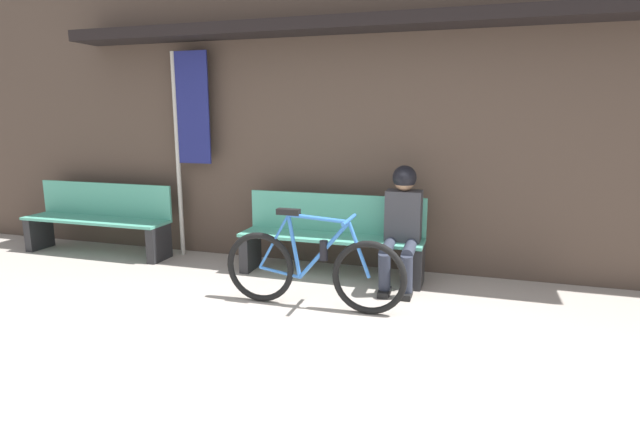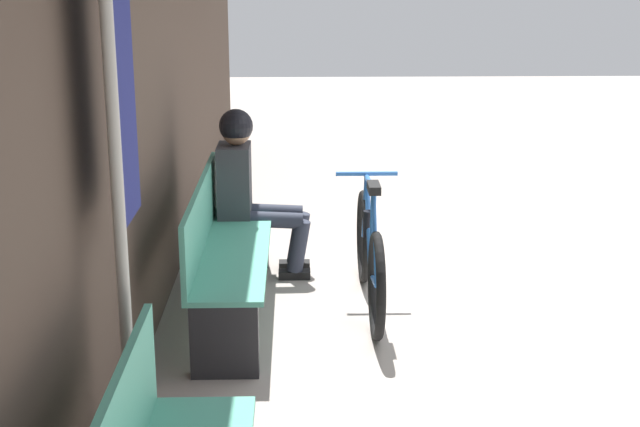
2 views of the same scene
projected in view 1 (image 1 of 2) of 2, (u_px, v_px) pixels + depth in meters
ground_plane at (265, 402)px, 2.89m from camera, size 24.00×24.00×0.00m
storefront_wall at (368, 112)px, 5.19m from camera, size 12.00×0.56×3.20m
park_bench_near at (332, 238)px, 5.10m from camera, size 1.88×0.42×0.83m
bicycle at (313, 269)px, 4.24m from camera, size 1.61×0.40×0.85m
person_seated at (402, 219)px, 4.73m from camera, size 0.34×0.63×1.17m
park_bench_far at (99, 221)px, 5.93m from camera, size 1.82×0.42×0.83m
banner_pole at (187, 126)px, 5.62m from camera, size 0.45×0.05×2.32m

